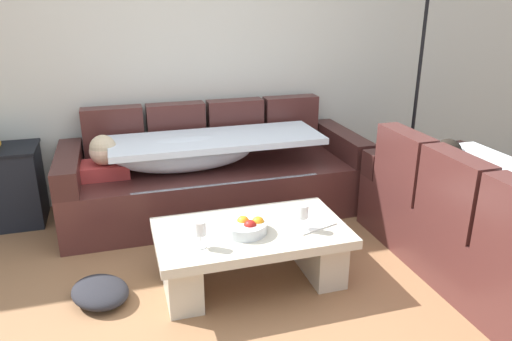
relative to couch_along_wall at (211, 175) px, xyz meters
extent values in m
plane|color=#8C6341|center=(-0.19, -1.63, -0.33)|extent=(14.00, 14.00, 0.00)
cube|color=beige|center=(-0.19, 0.52, 1.02)|extent=(9.00, 0.10, 2.70)
cube|color=#4A2522|center=(0.04, -0.03, -0.12)|extent=(2.49, 0.92, 0.42)
cube|color=#4A2522|center=(-0.76, 0.35, 0.32)|extent=(0.50, 0.16, 0.46)
cube|color=#4A2522|center=(-0.22, 0.35, 0.32)|extent=(0.50, 0.16, 0.46)
cube|color=#4A2522|center=(0.31, 0.35, 0.32)|extent=(0.50, 0.16, 0.46)
cube|color=#4A2522|center=(0.84, 0.35, 0.32)|extent=(0.50, 0.16, 0.46)
cube|color=#3B1D1B|center=(-1.11, -0.03, 0.19)|extent=(0.18, 0.92, 0.20)
cube|color=#3B1D1B|center=(1.20, -0.03, 0.19)|extent=(0.18, 0.92, 0.20)
cube|color=#B23838|center=(-0.84, -0.04, 0.15)|extent=(0.36, 0.28, 0.11)
sphere|color=beige|center=(-0.84, -0.08, 0.31)|extent=(0.21, 0.21, 0.21)
sphere|color=#CCB793|center=(-0.84, -0.08, 0.34)|extent=(0.20, 0.20, 0.20)
ellipsoid|color=silver|center=(-0.22, -0.08, 0.23)|extent=(1.10, 0.44, 0.28)
cube|color=silver|center=(0.04, -0.10, 0.33)|extent=(1.70, 0.60, 0.05)
cube|color=silver|center=(0.04, -0.47, -0.10)|extent=(1.44, 0.04, 0.38)
cube|color=#4A2522|center=(1.57, -1.54, -0.12)|extent=(0.92, 1.97, 0.42)
cube|color=#4A2522|center=(1.19, -1.54, 0.32)|extent=(0.16, 0.51, 0.46)
cube|color=#4A2522|center=(1.19, -1.00, 0.32)|extent=(0.16, 0.51, 0.46)
cube|color=#3B1D1B|center=(1.57, -0.64, 0.19)|extent=(0.92, 0.18, 0.20)
cube|color=#B23838|center=(1.58, -0.91, 0.15)|extent=(0.28, 0.36, 0.11)
sphere|color=#936B4C|center=(1.62, -0.91, 0.31)|extent=(0.21, 0.21, 0.21)
sphere|color=black|center=(1.62, -0.91, 0.34)|extent=(0.20, 0.20, 0.20)
ellipsoid|color=silver|center=(1.62, -1.53, 0.23)|extent=(0.44, 1.05, 0.28)
cube|color=beige|center=(0.02, -1.16, 0.02)|extent=(1.20, 0.68, 0.06)
cube|color=beige|center=(-0.44, -1.16, -0.17)|extent=(0.20, 0.54, 0.32)
cube|color=beige|center=(0.48, -1.16, -0.17)|extent=(0.20, 0.54, 0.32)
cylinder|color=silver|center=(-0.03, -1.19, 0.09)|extent=(0.28, 0.28, 0.07)
sphere|color=orange|center=(-0.03, -1.17, 0.11)|extent=(0.08, 0.08, 0.08)
sphere|color=orange|center=(0.05, -1.20, 0.11)|extent=(0.08, 0.08, 0.08)
sphere|color=#A91C17|center=(-0.01, -1.24, 0.11)|extent=(0.08, 0.08, 0.08)
cylinder|color=silver|center=(-0.32, -1.30, 0.05)|extent=(0.06, 0.06, 0.01)
cylinder|color=silver|center=(-0.32, -1.30, 0.10)|extent=(0.01, 0.01, 0.07)
cylinder|color=silver|center=(-0.32, -1.30, 0.18)|extent=(0.07, 0.07, 0.08)
cylinder|color=silver|center=(0.33, -1.26, 0.05)|extent=(0.06, 0.06, 0.01)
cylinder|color=silver|center=(0.33, -1.26, 0.10)|extent=(0.01, 0.01, 0.07)
cylinder|color=silver|center=(0.33, -1.26, 0.18)|extent=(0.07, 0.07, 0.08)
cube|color=white|center=(0.40, -1.20, 0.06)|extent=(0.33, 0.29, 0.01)
cylinder|color=black|center=(1.95, 0.02, -0.32)|extent=(0.28, 0.28, 0.02)
cylinder|color=black|center=(1.95, 0.02, 0.59)|extent=(0.03, 0.03, 1.80)
ellipsoid|color=#232328|center=(-0.92, -1.10, -0.27)|extent=(0.48, 0.51, 0.12)
camera|label=1|loc=(-0.72, -3.77, 1.44)|focal=33.78mm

